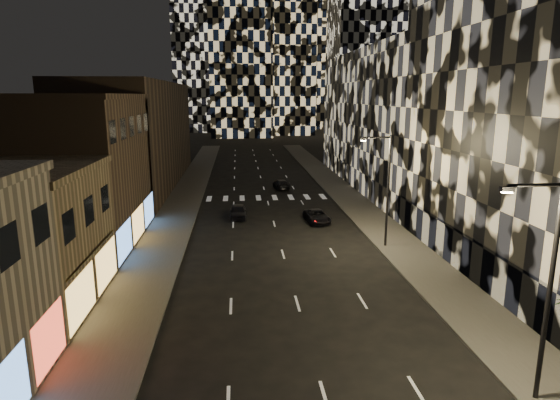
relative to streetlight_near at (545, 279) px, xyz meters
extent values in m
cube|color=#47443F|center=(-18.35, 40.00, -5.28)|extent=(4.00, 120.00, 0.15)
cube|color=#47443F|center=(1.65, 40.00, -5.28)|extent=(4.00, 120.00, 0.15)
cube|color=#4C4C47|center=(-16.25, 40.00, -5.28)|extent=(0.20, 120.00, 0.15)
cube|color=#4C4C47|center=(-0.45, 40.00, -5.28)|extent=(0.20, 120.00, 0.15)
cube|color=#8A7653|center=(-25.35, 11.00, -1.35)|extent=(10.00, 10.00, 8.00)
cube|color=#4D3A2B|center=(-25.35, 23.50, 0.65)|extent=(10.00, 15.00, 12.00)
cube|color=#4D3A2B|center=(-25.35, 50.00, 1.65)|extent=(10.00, 40.00, 14.00)
cube|color=#383838|center=(3.95, 14.50, -3.85)|extent=(0.60, 25.00, 3.00)
cube|color=#232326|center=(11.65, 47.00, 3.65)|extent=(16.00, 40.00, 18.00)
cylinder|color=black|center=(0.25, 0.00, -0.70)|extent=(0.20, 0.20, 9.00)
cylinder|color=black|center=(-0.85, 0.00, 3.70)|extent=(2.20, 0.14, 0.14)
cube|color=black|center=(-1.95, 0.00, 3.58)|extent=(0.50, 0.25, 0.18)
cube|color=#FFEAB2|center=(-1.95, 0.00, 3.46)|extent=(0.35, 0.18, 0.06)
cylinder|color=black|center=(0.25, 20.00, -0.70)|extent=(0.20, 0.20, 9.00)
cylinder|color=black|center=(-0.85, 20.00, 3.70)|extent=(2.20, 0.14, 0.14)
cube|color=black|center=(-1.95, 20.00, 3.58)|extent=(0.50, 0.25, 0.18)
cube|color=#FFEAB2|center=(-1.95, 20.00, 3.46)|extent=(0.35, 0.18, 0.06)
imported|color=black|center=(-11.85, 30.47, -4.65)|extent=(1.71, 4.13, 1.40)
imported|color=black|center=(-6.05, 45.43, -4.73)|extent=(2.18, 4.44, 1.24)
imported|color=black|center=(-4.09, 28.21, -4.75)|extent=(2.41, 4.52, 1.21)
camera|label=1|loc=(-11.76, -15.97, 6.93)|focal=30.00mm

